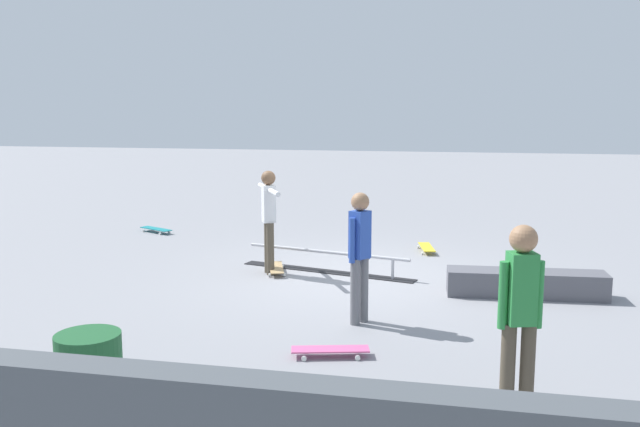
# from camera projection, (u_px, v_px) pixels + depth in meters

# --- Properties ---
(ground_plane) EXTENTS (60.00, 60.00, 0.00)m
(ground_plane) POSITION_uv_depth(u_px,v_px,m) (354.00, 277.00, 10.27)
(ground_plane) COLOR gray
(grind_rail) EXTENTS (2.85, 0.92, 0.34)m
(grind_rail) POSITION_uv_depth(u_px,v_px,m) (327.00, 263.00, 10.56)
(grind_rail) COLOR black
(grind_rail) RESTS_ON ground_plane
(skate_ledge) EXTENTS (2.13, 0.61, 0.35)m
(skate_ledge) POSITION_uv_depth(u_px,v_px,m) (526.00, 284.00, 9.20)
(skate_ledge) COLOR #595960
(skate_ledge) RESTS_ON ground_plane
(skater_main) EXTENTS (0.68, 1.16, 1.60)m
(skater_main) POSITION_uv_depth(u_px,v_px,m) (269.00, 214.00, 10.34)
(skater_main) COLOR brown
(skater_main) RESTS_ON ground_plane
(skateboard_main) EXTENTS (0.44, 0.82, 0.09)m
(skateboard_main) POSITION_uv_depth(u_px,v_px,m) (276.00, 268.00, 10.54)
(skateboard_main) COLOR tan
(skateboard_main) RESTS_ON ground_plane
(bystander_blue_shirt) EXTENTS (0.26, 0.34, 1.57)m
(bystander_blue_shirt) POSITION_uv_depth(u_px,v_px,m) (360.00, 250.00, 7.95)
(bystander_blue_shirt) COLOR slate
(bystander_blue_shirt) RESTS_ON ground_plane
(bystander_green_shirt) EXTENTS (0.37, 0.24, 1.63)m
(bystander_green_shirt) POSITION_uv_depth(u_px,v_px,m) (520.00, 312.00, 5.42)
(bystander_green_shirt) COLOR brown
(bystander_green_shirt) RESTS_ON ground_plane
(loose_skateboard_teal) EXTENTS (0.80, 0.54, 0.09)m
(loose_skateboard_teal) POSITION_uv_depth(u_px,v_px,m) (156.00, 229.00, 13.90)
(loose_skateboard_teal) COLOR teal
(loose_skateboard_teal) RESTS_ON ground_plane
(loose_skateboard_pink) EXTENTS (0.82, 0.40, 0.09)m
(loose_skateboard_pink) POSITION_uv_depth(u_px,v_px,m) (330.00, 350.00, 6.97)
(loose_skateboard_pink) COLOR #E05993
(loose_skateboard_pink) RESTS_ON ground_plane
(loose_skateboard_yellow) EXTENTS (0.37, 0.82, 0.09)m
(loose_skateboard_yellow) POSITION_uv_depth(u_px,v_px,m) (427.00, 247.00, 12.08)
(loose_skateboard_yellow) COLOR yellow
(loose_skateboard_yellow) RESTS_ON ground_plane
(trash_bin) EXTENTS (0.50, 0.50, 0.83)m
(trash_bin) POSITION_uv_depth(u_px,v_px,m) (90.00, 386.00, 5.23)
(trash_bin) COLOR #1E592D
(trash_bin) RESTS_ON ground_plane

